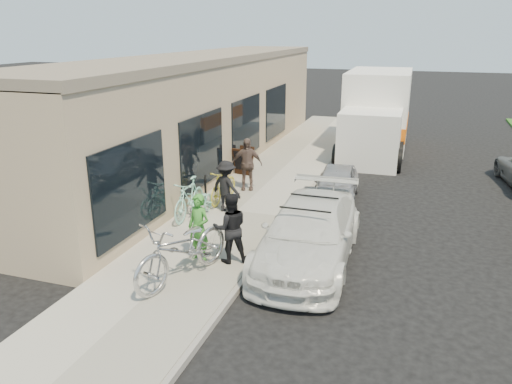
# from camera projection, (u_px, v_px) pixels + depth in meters

# --- Properties ---
(ground) EXTENTS (120.00, 120.00, 0.00)m
(ground) POSITION_uv_depth(u_px,v_px,m) (274.00, 271.00, 11.05)
(ground) COLOR black
(ground) RESTS_ON ground
(sidewalk) EXTENTS (3.00, 34.00, 0.15)m
(sidewalk) POSITION_uv_depth(u_px,v_px,m) (237.00, 213.00, 14.33)
(sidewalk) COLOR #A6A195
(sidewalk) RESTS_ON ground
(curb) EXTENTS (0.12, 34.00, 0.13)m
(curb) POSITION_uv_depth(u_px,v_px,m) (289.00, 220.00, 13.87)
(curb) COLOR gray
(curb) RESTS_ON ground
(storefront) EXTENTS (3.60, 20.00, 4.22)m
(storefront) POSITION_uv_depth(u_px,v_px,m) (203.00, 111.00, 19.17)
(storefront) COLOR tan
(storefront) RESTS_ON ground
(bike_rack) EXTENTS (0.25, 0.52, 0.78)m
(bike_rack) POSITION_uv_depth(u_px,v_px,m) (205.00, 187.00, 14.89)
(bike_rack) COLOR black
(bike_rack) RESTS_ON sidewalk
(sandwich_board) EXTENTS (0.70, 0.71, 0.97)m
(sandwich_board) POSITION_uv_depth(u_px,v_px,m) (243.00, 161.00, 17.78)
(sandwich_board) COLOR black
(sandwich_board) RESTS_ON sidewalk
(sedan_white) EXTENTS (2.15, 4.96, 1.46)m
(sedan_white) POSITION_uv_depth(u_px,v_px,m) (309.00, 233.00, 11.33)
(sedan_white) COLOR white
(sedan_white) RESTS_ON ground
(sedan_silver) EXTENTS (1.52, 3.28, 1.09)m
(sedan_silver) POSITION_uv_depth(u_px,v_px,m) (336.00, 184.00, 15.47)
(sedan_silver) COLOR #A5A5AB
(sedan_silver) RESTS_ON ground
(moving_truck) EXTENTS (2.72, 6.99, 3.41)m
(moving_truck) POSITION_uv_depth(u_px,v_px,m) (376.00, 116.00, 21.63)
(moving_truck) COLOR white
(moving_truck) RESTS_ON ground
(tandem_bike) EXTENTS (1.65, 2.77, 1.37)m
(tandem_bike) POSITION_uv_depth(u_px,v_px,m) (183.00, 249.00, 10.17)
(tandem_bike) COLOR #B4B4B6
(tandem_bike) RESTS_ON sidewalk
(woman_rider) EXTENTS (0.65, 0.52, 1.54)m
(woman_rider) POSITION_uv_depth(u_px,v_px,m) (199.00, 228.00, 11.05)
(woman_rider) COLOR #3B8C2E
(woman_rider) RESTS_ON sidewalk
(man_standing) EXTENTS (0.97, 0.90, 1.60)m
(man_standing) POSITION_uv_depth(u_px,v_px,m) (230.00, 228.00, 10.96)
(man_standing) COLOR black
(man_standing) RESTS_ON sidewalk
(cruiser_bike_a) EXTENTS (0.53, 1.83, 1.10)m
(cruiser_bike_a) POSITION_uv_depth(u_px,v_px,m) (189.00, 198.00, 13.66)
(cruiser_bike_a) COLOR #91D8C4
(cruiser_bike_a) RESTS_ON sidewalk
(cruiser_bike_b) EXTENTS (0.66, 1.57, 0.80)m
(cruiser_bike_b) POSITION_uv_depth(u_px,v_px,m) (202.00, 203.00, 13.72)
(cruiser_bike_b) COLOR #91D8C4
(cruiser_bike_b) RESTS_ON sidewalk
(cruiser_bike_c) EXTENTS (0.57, 1.73, 1.03)m
(cruiser_bike_c) POSITION_uv_depth(u_px,v_px,m) (223.00, 186.00, 14.90)
(cruiser_bike_c) COLOR gold
(cruiser_bike_c) RESTS_ON sidewalk
(bystander_a) EXTENTS (1.09, 0.85, 1.49)m
(bystander_a) POSITION_uv_depth(u_px,v_px,m) (226.00, 186.00, 14.05)
(bystander_a) COLOR black
(bystander_a) RESTS_ON sidewalk
(bystander_b) EXTENTS (1.07, 0.69, 1.69)m
(bystander_b) POSITION_uv_depth(u_px,v_px,m) (247.00, 164.00, 15.98)
(bystander_b) COLOR brown
(bystander_b) RESTS_ON sidewalk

